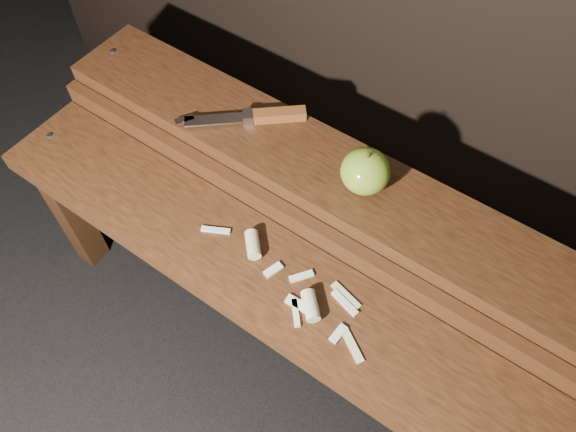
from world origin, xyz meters
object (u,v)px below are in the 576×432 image
Objects in this scene: bench_rear_tier at (318,191)px; apple at (365,171)px; bench_front_tier at (252,286)px; knife at (262,116)px.

apple is (0.09, 0.00, 0.13)m from bench_rear_tier.
bench_front_tier is at bearing -90.00° from bench_rear_tier.
knife is (-0.16, 0.03, 0.10)m from bench_rear_tier.
bench_front_tier is 0.23m from bench_rear_tier.
bench_front_tier is at bearing -58.25° from knife.
apple reaches higher than knife.
apple is at bearing -5.84° from knife.
apple is 0.26m from knife.
apple reaches higher than bench_rear_tier.
knife is at bearing 174.16° from apple.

